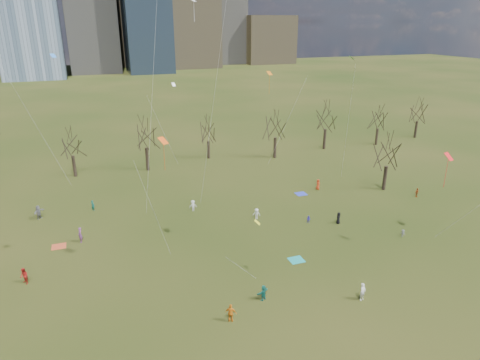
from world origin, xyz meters
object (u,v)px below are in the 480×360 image
object	(u,v)px
blanket_teal	(296,260)
blanket_crimson	(59,246)
person_1	(363,292)
blanket_navy	(301,194)
person_4	(231,313)

from	to	relation	value
blanket_teal	blanket_crimson	distance (m)	27.43
blanket_teal	blanket_crimson	bearing A→B (deg)	153.59
blanket_crimson	person_1	xyz separation A→B (m)	(27.08, -20.69, 0.87)
blanket_navy	blanket_crimson	distance (m)	34.37
blanket_teal	person_4	xyz separation A→B (m)	(-10.06, -7.20, 0.87)
blanket_navy	blanket_crimson	bearing A→B (deg)	-172.10
blanket_navy	person_4	size ratio (longest dim) A/B	0.91
blanket_navy	person_4	distance (m)	31.06
blanket_teal	blanket_navy	size ratio (longest dim) A/B	1.00
blanket_teal	person_1	world-z (taller)	person_1
blanket_teal	blanket_navy	distance (m)	19.40
blanket_navy	blanket_crimson	size ratio (longest dim) A/B	1.00
blanket_crimson	person_4	size ratio (longest dim) A/B	0.91
blanket_teal	person_4	size ratio (longest dim) A/B	0.91
blanket_navy	person_1	world-z (taller)	person_1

